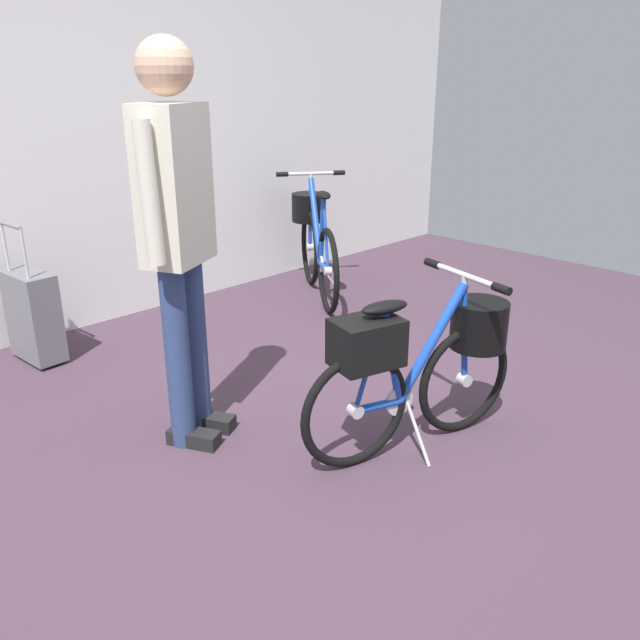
% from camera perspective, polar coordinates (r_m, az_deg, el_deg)
% --- Properties ---
extents(ground_plane, '(7.62, 7.62, 0.00)m').
position_cam_1_polar(ground_plane, '(3.00, 1.92, -11.63)').
color(ground_plane, '#473342').
extents(back_wall, '(7.62, 0.10, 2.93)m').
position_cam_1_polar(back_wall, '(4.50, -21.60, 17.57)').
color(back_wall, white).
rests_on(back_wall, ground_plane).
extents(folding_bike_foreground, '(1.10, 0.53, 0.80)m').
position_cam_1_polar(folding_bike_foreground, '(2.92, 8.95, -3.40)').
color(folding_bike_foreground, black).
rests_on(folding_bike_foreground, ground_plane).
extents(display_bike_left, '(0.79, 1.11, 0.91)m').
position_cam_1_polar(display_bike_left, '(5.02, -0.42, 7.10)').
color(display_bike_left, black).
rests_on(display_bike_left, ground_plane).
extents(visitor_near_wall, '(0.48, 0.37, 1.74)m').
position_cam_1_polar(visitor_near_wall, '(2.84, -12.32, 8.17)').
color(visitor_near_wall, navy).
rests_on(visitor_near_wall, ground_plane).
extents(rolling_suitcase, '(0.20, 0.37, 0.83)m').
position_cam_1_polar(rolling_suitcase, '(4.16, -23.67, 0.38)').
color(rolling_suitcase, slate).
rests_on(rolling_suitcase, ground_plane).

